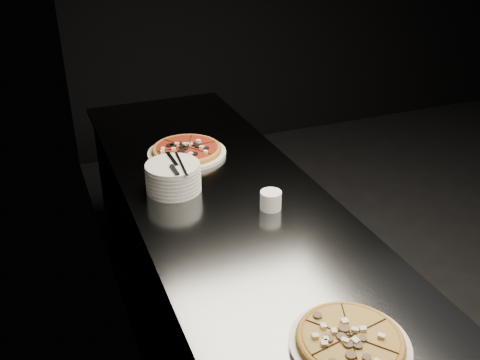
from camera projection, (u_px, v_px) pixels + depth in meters
name	position (u px, v px, depth m)	size (l,w,h in m)	color
wall_left	(120.00, 90.00, 1.68)	(0.02, 5.00, 2.80)	black
counter	(232.00, 294.00, 2.24)	(0.74, 2.44, 0.92)	#57595D
pizza_mushroom	(350.00, 341.00, 1.35)	(0.32, 0.32, 0.04)	white
pizza_tomato	(187.00, 150.00, 2.37)	(0.35, 0.35, 0.04)	white
plate_stack	(173.00, 177.00, 2.07)	(0.21, 0.21, 0.11)	white
cutlery	(176.00, 165.00, 2.04)	(0.08, 0.22, 0.01)	silver
ramekin	(271.00, 200.00, 1.96)	(0.08, 0.08, 0.07)	white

